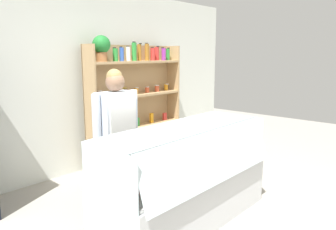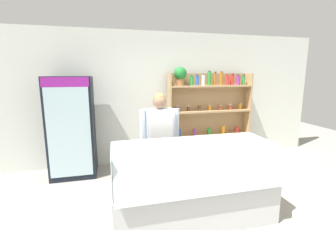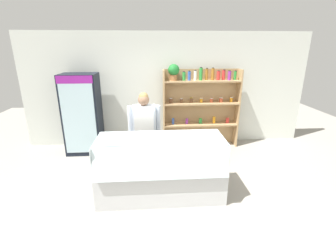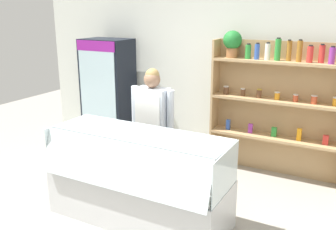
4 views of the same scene
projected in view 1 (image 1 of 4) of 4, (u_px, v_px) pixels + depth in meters
ground_plane at (210, 216)px, 3.56m from camera, size 12.00×12.00×0.00m
back_wall at (82, 80)px, 4.82m from camera, size 6.80×0.10×2.70m
shelving_unit at (132, 93)px, 5.21m from camera, size 1.79×0.29×1.99m
deli_display_case at (186, 192)px, 3.40m from camera, size 2.00×0.80×1.01m
shop_clerk at (117, 128)px, 3.60m from camera, size 0.61×0.25×1.58m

